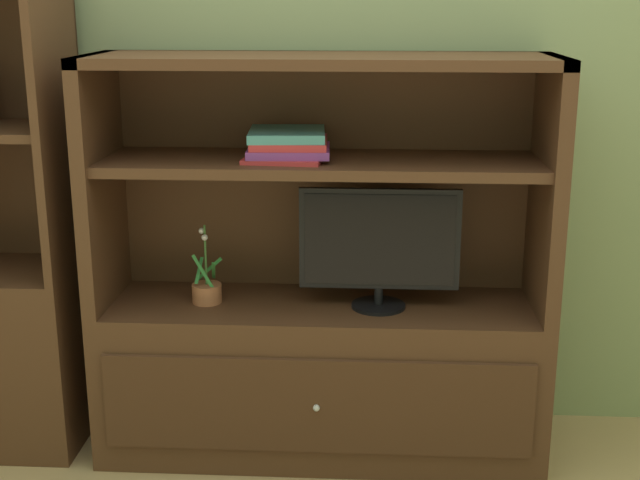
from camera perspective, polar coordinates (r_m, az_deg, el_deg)
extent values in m
cube|color=#8C9E6B|center=(3.28, 0.42, 11.78)|extent=(6.00, 0.10, 2.80)
cube|color=#4C2D1C|center=(3.22, 0.05, -8.93)|extent=(1.59, 0.47, 0.57)
cube|color=#462A19|center=(3.00, -0.22, -10.87)|extent=(1.47, 0.02, 0.34)
sphere|color=silver|center=(2.99, -0.24, -10.99)|extent=(0.02, 0.02, 0.02)
cube|color=#4C2D1C|center=(3.13, -14.21, 3.77)|extent=(0.05, 0.47, 0.87)
cube|color=#4C2D1C|center=(3.05, 14.73, 3.41)|extent=(0.05, 0.47, 0.87)
cube|color=#4C2D1C|center=(3.21, 0.29, 4.53)|extent=(1.59, 0.02, 0.87)
cube|color=#4C2D1C|center=(2.93, 0.06, 11.74)|extent=(1.59, 0.47, 0.04)
cube|color=#4C2D1C|center=(2.98, 0.06, 5.02)|extent=(1.49, 0.42, 0.04)
cylinder|color=black|center=(3.08, 3.85, -4.32)|extent=(0.19, 0.19, 0.01)
cylinder|color=black|center=(3.07, 3.86, -3.68)|extent=(0.03, 0.03, 0.06)
cube|color=black|center=(3.00, 3.94, 0.07)|extent=(0.56, 0.02, 0.36)
cube|color=black|center=(2.99, 3.94, 0.00)|extent=(0.52, 0.00, 0.32)
cylinder|color=#B26642|center=(3.14, -7.45, -3.49)|extent=(0.11, 0.11, 0.07)
cylinder|color=#3D6B33|center=(3.09, -7.54, -0.98)|extent=(0.01, 0.01, 0.22)
cube|color=#2D7A38|center=(3.11, -7.02, -2.00)|extent=(0.03, 0.11, 0.10)
cube|color=#2D7A38|center=(3.13, -7.29, -1.89)|extent=(0.10, 0.03, 0.10)
cube|color=#2D7A38|center=(3.12, -7.96, -2.00)|extent=(0.02, 0.08, 0.08)
cube|color=#2D7A38|center=(3.09, -7.66, -2.18)|extent=(0.09, 0.01, 0.14)
sphere|color=silver|center=(3.07, -7.60, 0.17)|extent=(0.02, 0.02, 0.02)
sphere|color=silver|center=(3.08, -7.79, 0.61)|extent=(0.02, 0.02, 0.02)
cube|color=red|center=(2.97, -2.27, 5.48)|extent=(0.28, 0.29, 0.01)
cube|color=purple|center=(2.97, -2.05, 5.89)|extent=(0.29, 0.26, 0.03)
cube|color=red|center=(2.98, -2.03, 6.42)|extent=(0.27, 0.28, 0.02)
cube|color=teal|center=(2.98, -2.18, 6.96)|extent=(0.27, 0.29, 0.03)
cube|color=#4C2D1C|center=(3.45, -19.42, -7.15)|extent=(0.50, 0.43, 0.67)
cube|color=#4C2D1C|center=(3.14, -16.87, 7.89)|extent=(0.03, 0.43, 1.12)
cube|color=#4C2D1C|center=(3.42, -19.47, 8.26)|extent=(0.50, 0.02, 1.12)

